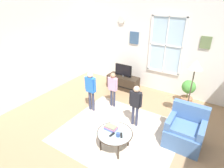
{
  "coord_description": "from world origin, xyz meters",
  "views": [
    {
      "loc": [
        1.91,
        -2.78,
        2.99
      ],
      "look_at": [
        -0.24,
        0.61,
        1.05
      ],
      "focal_mm": 29.63,
      "sensor_mm": 36.0,
      "label": 1
    }
  ],
  "objects_px": {
    "television": "(123,70)",
    "armchair": "(185,131)",
    "remote_near_cup": "(121,135)",
    "floor_lamp": "(195,71)",
    "tv_stand": "(123,82)",
    "person_black_shirt": "(136,102)",
    "potted_plant_by_window": "(188,92)",
    "person_blue_shirt": "(91,87)",
    "cup": "(118,135)",
    "person_pink_shirt": "(113,86)",
    "book_stack": "(111,128)",
    "remote_near_books": "(112,135)",
    "coffee_table": "(115,134)"
  },
  "relations": [
    {
      "from": "remote_near_cup",
      "to": "book_stack",
      "type": "bearing_deg",
      "value": 170.0
    },
    {
      "from": "cup",
      "to": "person_pink_shirt",
      "type": "distance_m",
      "value": 1.79
    },
    {
      "from": "armchair",
      "to": "person_black_shirt",
      "type": "height_order",
      "value": "person_black_shirt"
    },
    {
      "from": "coffee_table",
      "to": "floor_lamp",
      "type": "height_order",
      "value": "floor_lamp"
    },
    {
      "from": "cup",
      "to": "person_blue_shirt",
      "type": "xyz_separation_m",
      "value": [
        -1.43,
        0.96,
        0.28
      ]
    },
    {
      "from": "cup",
      "to": "person_pink_shirt",
      "type": "bearing_deg",
      "value": 125.39
    },
    {
      "from": "floor_lamp",
      "to": "coffee_table",
      "type": "bearing_deg",
      "value": -121.63
    },
    {
      "from": "remote_near_cup",
      "to": "television",
      "type": "bearing_deg",
      "value": 118.48
    },
    {
      "from": "television",
      "to": "armchair",
      "type": "relative_size",
      "value": 0.69
    },
    {
      "from": "armchair",
      "to": "remote_near_books",
      "type": "xyz_separation_m",
      "value": [
        -1.22,
        -1.05,
        0.1
      ]
    },
    {
      "from": "armchair",
      "to": "remote_near_cup",
      "type": "distance_m",
      "value": 1.43
    },
    {
      "from": "remote_near_cup",
      "to": "floor_lamp",
      "type": "xyz_separation_m",
      "value": [
        0.9,
        1.72,
        1.0
      ]
    },
    {
      "from": "tv_stand",
      "to": "book_stack",
      "type": "bearing_deg",
      "value": -66.27
    },
    {
      "from": "coffee_table",
      "to": "remote_near_cup",
      "type": "distance_m",
      "value": 0.16
    },
    {
      "from": "floor_lamp",
      "to": "potted_plant_by_window",
      "type": "bearing_deg",
      "value": 100.68
    },
    {
      "from": "tv_stand",
      "to": "book_stack",
      "type": "distance_m",
      "value": 2.77
    },
    {
      "from": "remote_near_cup",
      "to": "person_blue_shirt",
      "type": "bearing_deg",
      "value": 148.6
    },
    {
      "from": "person_pink_shirt",
      "to": "potted_plant_by_window",
      "type": "xyz_separation_m",
      "value": [
        1.81,
        1.24,
        -0.22
      ]
    },
    {
      "from": "potted_plant_by_window",
      "to": "person_blue_shirt",
      "type": "bearing_deg",
      "value": -141.83
    },
    {
      "from": "remote_near_cup",
      "to": "person_black_shirt",
      "type": "relative_size",
      "value": 0.13
    },
    {
      "from": "tv_stand",
      "to": "cup",
      "type": "bearing_deg",
      "value": -62.86
    },
    {
      "from": "book_stack",
      "to": "person_black_shirt",
      "type": "relative_size",
      "value": 0.24
    },
    {
      "from": "remote_near_cup",
      "to": "armchair",
      "type": "bearing_deg",
      "value": 42.64
    },
    {
      "from": "tv_stand",
      "to": "person_black_shirt",
      "type": "bearing_deg",
      "value": -52.62
    },
    {
      "from": "book_stack",
      "to": "potted_plant_by_window",
      "type": "bearing_deg",
      "value": 68.58
    },
    {
      "from": "television",
      "to": "cup",
      "type": "bearing_deg",
      "value": -62.84
    },
    {
      "from": "person_black_shirt",
      "to": "person_pink_shirt",
      "type": "height_order",
      "value": "person_black_shirt"
    },
    {
      "from": "coffee_table",
      "to": "person_black_shirt",
      "type": "xyz_separation_m",
      "value": [
        0.01,
        0.94,
        0.3
      ]
    },
    {
      "from": "remote_near_books",
      "to": "person_pink_shirt",
      "type": "distance_m",
      "value": 1.76
    },
    {
      "from": "tv_stand",
      "to": "cup",
      "type": "distance_m",
      "value": 2.97
    },
    {
      "from": "book_stack",
      "to": "person_pink_shirt",
      "type": "relative_size",
      "value": 0.25
    },
    {
      "from": "book_stack",
      "to": "person_black_shirt",
      "type": "xyz_separation_m",
      "value": [
        0.14,
        0.89,
        0.23
      ]
    },
    {
      "from": "remote_near_books",
      "to": "person_blue_shirt",
      "type": "distance_m",
      "value": 1.67
    },
    {
      "from": "coffee_table",
      "to": "potted_plant_by_window",
      "type": "xyz_separation_m",
      "value": [
        0.89,
        2.64,
        0.05
      ]
    },
    {
      "from": "book_stack",
      "to": "remote_near_cup",
      "type": "xyz_separation_m",
      "value": [
        0.29,
        -0.05,
        -0.03
      ]
    },
    {
      "from": "remote_near_cup",
      "to": "cup",
      "type": "bearing_deg",
      "value": -131.4
    },
    {
      "from": "tv_stand",
      "to": "person_pink_shirt",
      "type": "relative_size",
      "value": 1.04
    },
    {
      "from": "tv_stand",
      "to": "television",
      "type": "bearing_deg",
      "value": -90.0
    },
    {
      "from": "tv_stand",
      "to": "person_blue_shirt",
      "type": "height_order",
      "value": "person_blue_shirt"
    },
    {
      "from": "armchair",
      "to": "person_blue_shirt",
      "type": "distance_m",
      "value": 2.56
    },
    {
      "from": "book_stack",
      "to": "floor_lamp",
      "type": "bearing_deg",
      "value": 54.58
    },
    {
      "from": "remote_near_cup",
      "to": "remote_near_books",
      "type": "bearing_deg",
      "value": -152.38
    },
    {
      "from": "remote_near_cup",
      "to": "floor_lamp",
      "type": "relative_size",
      "value": 0.08
    },
    {
      "from": "person_blue_shirt",
      "to": "tv_stand",
      "type": "bearing_deg",
      "value": 87.25
    },
    {
      "from": "remote_near_books",
      "to": "person_blue_shirt",
      "type": "relative_size",
      "value": 0.12
    },
    {
      "from": "person_blue_shirt",
      "to": "floor_lamp",
      "type": "relative_size",
      "value": 0.69
    },
    {
      "from": "person_black_shirt",
      "to": "person_pink_shirt",
      "type": "xyz_separation_m",
      "value": [
        -0.93,
        0.45,
        -0.02
      ]
    },
    {
      "from": "tv_stand",
      "to": "cup",
      "type": "relative_size",
      "value": 13.28
    },
    {
      "from": "television",
      "to": "person_blue_shirt",
      "type": "distance_m",
      "value": 1.68
    },
    {
      "from": "remote_near_books",
      "to": "potted_plant_by_window",
      "type": "bearing_deg",
      "value": 71.74
    }
  ]
}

